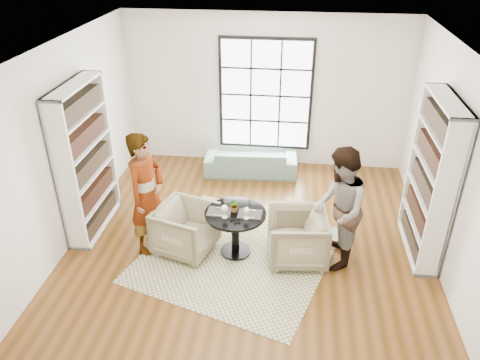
# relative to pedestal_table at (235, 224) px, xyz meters

# --- Properties ---
(ground) EXTENTS (6.00, 6.00, 0.00)m
(ground) POSITION_rel_pedestal_table_xyz_m (0.19, 0.14, -0.52)
(ground) COLOR brown
(room_shell) EXTENTS (6.00, 6.01, 6.00)m
(room_shell) POSITION_rel_pedestal_table_xyz_m (0.19, 0.68, 0.74)
(room_shell) COLOR silver
(room_shell) RESTS_ON ground
(rug) EXTENTS (3.29, 3.29, 0.01)m
(rug) POSITION_rel_pedestal_table_xyz_m (0.03, -0.06, -0.52)
(rug) COLOR #BDB68E
(rug) RESTS_ON ground
(pedestal_table) EXTENTS (0.90, 0.90, 0.72)m
(pedestal_table) POSITION_rel_pedestal_table_xyz_m (0.00, 0.00, 0.00)
(pedestal_table) COLOR black
(pedestal_table) RESTS_ON ground
(sofa) EXTENTS (1.84, 0.82, 0.52)m
(sofa) POSITION_rel_pedestal_table_xyz_m (-0.04, 2.59, -0.26)
(sofa) COLOR slate
(sofa) RESTS_ON ground
(armchair_left) EXTENTS (1.03, 1.02, 0.76)m
(armchair_left) POSITION_rel_pedestal_table_xyz_m (-0.74, -0.03, -0.14)
(armchair_left) COLOR tan
(armchair_left) RESTS_ON ground
(armchair_right) EXTENTS (0.93, 0.91, 0.77)m
(armchair_right) POSITION_rel_pedestal_table_xyz_m (0.91, -0.04, -0.14)
(armchair_right) COLOR #BCB786
(armchair_right) RESTS_ON ground
(person_left) EXTENTS (0.66, 0.80, 1.90)m
(person_left) POSITION_rel_pedestal_table_xyz_m (-1.29, -0.03, 0.43)
(person_left) COLOR gray
(person_left) RESTS_ON ground
(person_right) EXTENTS (0.69, 0.89, 1.82)m
(person_right) POSITION_rel_pedestal_table_xyz_m (1.46, -0.04, 0.39)
(person_right) COLOR gray
(person_right) RESTS_ON ground
(placemat_left) EXTENTS (0.35, 0.27, 0.01)m
(placemat_left) POSITION_rel_pedestal_table_xyz_m (-0.24, -0.02, 0.20)
(placemat_left) COLOR black
(placemat_left) RESTS_ON pedestal_table
(placemat_right) EXTENTS (0.35, 0.27, 0.01)m
(placemat_right) POSITION_rel_pedestal_table_xyz_m (0.22, -0.02, 0.20)
(placemat_right) COLOR black
(placemat_right) RESTS_ON pedestal_table
(cutlery_left) EXTENTS (0.15, 0.22, 0.01)m
(cutlery_left) POSITION_rel_pedestal_table_xyz_m (-0.24, -0.02, 0.21)
(cutlery_left) COLOR silver
(cutlery_left) RESTS_ON placemat_left
(cutlery_right) EXTENTS (0.15, 0.22, 0.01)m
(cutlery_right) POSITION_rel_pedestal_table_xyz_m (0.22, -0.02, 0.21)
(cutlery_right) COLOR silver
(cutlery_right) RESTS_ON placemat_right
(wine_glass_left) EXTENTS (0.09, 0.09, 0.21)m
(wine_glass_left) POSITION_rel_pedestal_table_xyz_m (-0.13, -0.14, 0.34)
(wine_glass_left) COLOR silver
(wine_glass_left) RESTS_ON pedestal_table
(wine_glass_right) EXTENTS (0.08, 0.08, 0.19)m
(wine_glass_right) POSITION_rel_pedestal_table_xyz_m (0.18, -0.14, 0.33)
(wine_glass_right) COLOR silver
(wine_glass_right) RESTS_ON pedestal_table
(flower_centerpiece) EXTENTS (0.21, 0.19, 0.20)m
(flower_centerpiece) POSITION_rel_pedestal_table_xyz_m (-0.01, 0.04, 0.29)
(flower_centerpiece) COLOR gray
(flower_centerpiece) RESTS_ON pedestal_table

